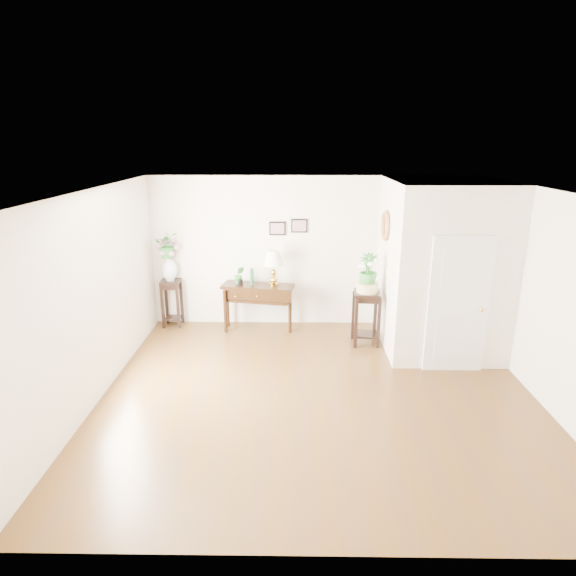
{
  "coord_description": "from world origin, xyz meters",
  "views": [
    {
      "loc": [
        -0.33,
        -6.0,
        3.42
      ],
      "look_at": [
        -0.44,
        1.3,
        1.15
      ],
      "focal_mm": 30.0,
      "sensor_mm": 36.0,
      "label": 1
    }
  ],
  "objects_px": {
    "console_table": "(258,307)",
    "plant_stand_b": "(366,318)",
    "table_lamp": "(274,266)",
    "plant_stand_a": "(172,303)"
  },
  "relations": [
    {
      "from": "table_lamp",
      "to": "plant_stand_a",
      "type": "distance_m",
      "value": 2.09
    },
    {
      "from": "console_table",
      "to": "plant_stand_b",
      "type": "xyz_separation_m",
      "value": [
        1.9,
        -0.62,
        0.04
      ]
    },
    {
      "from": "console_table",
      "to": "table_lamp",
      "type": "distance_m",
      "value": 0.84
    },
    {
      "from": "console_table",
      "to": "plant_stand_a",
      "type": "xyz_separation_m",
      "value": [
        -1.65,
        0.18,
        0.02
      ]
    },
    {
      "from": "plant_stand_a",
      "to": "table_lamp",
      "type": "bearing_deg",
      "value": -5.32
    },
    {
      "from": "plant_stand_b",
      "to": "table_lamp",
      "type": "bearing_deg",
      "value": 159.07
    },
    {
      "from": "table_lamp",
      "to": "plant_stand_b",
      "type": "height_order",
      "value": "table_lamp"
    },
    {
      "from": "console_table",
      "to": "table_lamp",
      "type": "height_order",
      "value": "table_lamp"
    },
    {
      "from": "table_lamp",
      "to": "plant_stand_a",
      "type": "xyz_separation_m",
      "value": [
        -1.94,
        0.18,
        -0.77
      ]
    },
    {
      "from": "table_lamp",
      "to": "plant_stand_b",
      "type": "relative_size",
      "value": 0.69
    }
  ]
}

